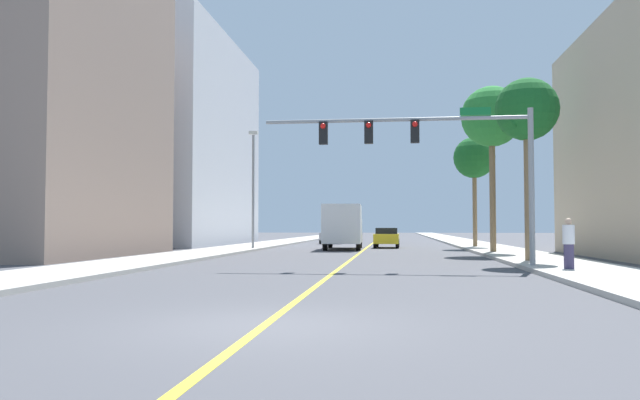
# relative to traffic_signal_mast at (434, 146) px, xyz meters

# --- Properties ---
(ground) EXTENTS (192.00, 192.00, 0.00)m
(ground) POSITION_rel_traffic_signal_mast_xyz_m (-3.45, 28.84, -4.44)
(ground) COLOR #47474C
(sidewalk_left) EXTENTS (3.63, 168.00, 0.15)m
(sidewalk_left) POSITION_rel_traffic_signal_mast_xyz_m (-11.71, 28.84, -4.37)
(sidewalk_left) COLOR #B2ADA3
(sidewalk_left) RESTS_ON ground
(sidewalk_right) EXTENTS (3.63, 168.00, 0.15)m
(sidewalk_right) POSITION_rel_traffic_signal_mast_xyz_m (4.82, 28.84, -4.37)
(sidewalk_right) COLOR #B2ADA3
(sidewalk_right) RESTS_ON ground
(lane_marking_center) EXTENTS (0.16, 144.00, 0.01)m
(lane_marking_center) POSITION_rel_traffic_signal_mast_xyz_m (-3.45, 28.84, -4.44)
(lane_marking_center) COLOR yellow
(lane_marking_center) RESTS_ON ground
(building_left_near) EXTENTS (10.30, 14.01, 15.91)m
(building_left_near) POSITION_rel_traffic_signal_mast_xyz_m (-20.29, 7.11, 3.51)
(building_left_near) COLOR gray
(building_left_near) RESTS_ON ground
(building_left_far) EXTENTS (12.81, 20.34, 17.44)m
(building_left_far) POSITION_rel_traffic_signal_mast_xyz_m (-21.54, 27.87, 4.28)
(building_left_far) COLOR silver
(building_left_far) RESTS_ON ground
(traffic_signal_mast) EXTENTS (9.74, 0.36, 5.69)m
(traffic_signal_mast) POSITION_rel_traffic_signal_mast_xyz_m (0.00, 0.00, 0.00)
(traffic_signal_mast) COLOR gray
(traffic_signal_mast) RESTS_ON sidewalk_right
(street_lamp) EXTENTS (0.56, 0.28, 7.46)m
(street_lamp) POSITION_rel_traffic_signal_mast_xyz_m (-10.40, 15.57, -0.14)
(street_lamp) COLOR gray
(street_lamp) RESTS_ON sidewalk_left
(palm_near) EXTENTS (2.55, 2.55, 7.43)m
(palm_near) POSITION_rel_traffic_signal_mast_xyz_m (3.93, 3.10, 1.75)
(palm_near) COLOR brown
(palm_near) RESTS_ON sidewalk_right
(palm_mid) EXTENTS (3.35, 3.35, 9.12)m
(palm_mid) POSITION_rel_traffic_signal_mast_xyz_m (3.90, 11.90, 3.07)
(palm_mid) COLOR brown
(palm_mid) RESTS_ON sidewalk_right
(palm_far) EXTENTS (2.86, 2.86, 7.58)m
(palm_far) POSITION_rel_traffic_signal_mast_xyz_m (4.06, 20.70, 1.78)
(palm_far) COLOR brown
(palm_far) RESTS_ON sidewalk_right
(car_silver) EXTENTS (2.01, 4.60, 1.40)m
(car_silver) POSITION_rel_traffic_signal_mast_xyz_m (-6.92, 31.81, -3.70)
(car_silver) COLOR #BCBCC1
(car_silver) RESTS_ON ground
(car_yellow) EXTENTS (1.81, 3.88, 1.42)m
(car_yellow) POSITION_rel_traffic_signal_mast_xyz_m (-2.02, 21.40, -3.70)
(car_yellow) COLOR gold
(car_yellow) RESTS_ON ground
(car_gray) EXTENTS (1.78, 4.45, 1.39)m
(car_gray) POSITION_rel_traffic_signal_mast_xyz_m (-2.01, 33.99, -3.72)
(car_gray) COLOR slate
(car_gray) RESTS_ON ground
(delivery_truck) EXTENTS (2.66, 7.22, 2.91)m
(delivery_truck) POSITION_rel_traffic_signal_mast_xyz_m (-4.84, 17.95, -2.87)
(delivery_truck) COLOR silver
(delivery_truck) RESTS_ON ground
(pedestrian) EXTENTS (0.38, 0.38, 1.64)m
(pedestrian) POSITION_rel_traffic_signal_mast_xyz_m (4.18, -1.71, -3.47)
(pedestrian) COLOR #3F3859
(pedestrian) RESTS_ON sidewalk_right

